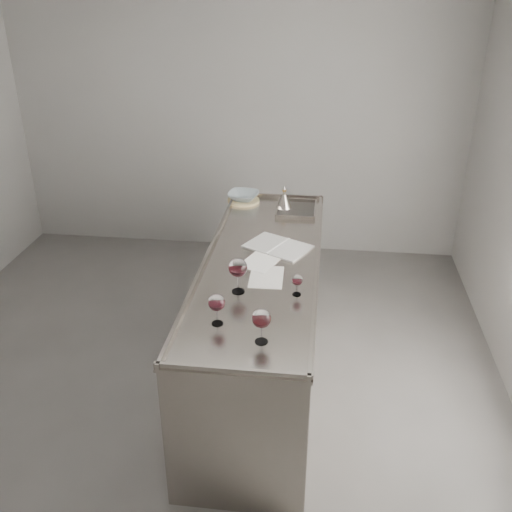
# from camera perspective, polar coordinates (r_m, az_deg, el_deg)

# --- Properties ---
(room_shell) EXTENTS (4.54, 5.04, 2.84)m
(room_shell) POSITION_cam_1_polar(r_m,az_deg,el_deg) (3.41, -8.43, 4.61)
(room_shell) COLOR #54514E
(room_shell) RESTS_ON ground
(counter) EXTENTS (0.77, 2.42, 0.97)m
(counter) POSITION_cam_1_polar(r_m,az_deg,el_deg) (4.01, 0.52, -6.45)
(counter) COLOR gray
(counter) RESTS_ON ground
(wine_glass_left) EXTENTS (0.09, 0.09, 0.18)m
(wine_glass_left) POSITION_cam_1_polar(r_m,az_deg,el_deg) (3.06, -3.95, -4.75)
(wine_glass_left) COLOR white
(wine_glass_left) RESTS_ON counter
(wine_glass_middle) EXTENTS (0.11, 0.11, 0.22)m
(wine_glass_middle) POSITION_cam_1_polar(r_m,az_deg,el_deg) (3.35, -1.82, -1.26)
(wine_glass_middle) COLOR white
(wine_glass_middle) RESTS_ON counter
(wine_glass_right) EXTENTS (0.10, 0.10, 0.19)m
(wine_glass_right) POSITION_cam_1_polar(r_m,az_deg,el_deg) (2.91, 0.55, -6.35)
(wine_glass_right) COLOR white
(wine_glass_right) RESTS_ON counter
(wine_glass_small) EXTENTS (0.07, 0.07, 0.13)m
(wine_glass_small) POSITION_cam_1_polar(r_m,az_deg,el_deg) (3.35, 4.14, -2.48)
(wine_glass_small) COLOR white
(wine_glass_small) RESTS_ON counter
(notebook) EXTENTS (0.51, 0.46, 0.02)m
(notebook) POSITION_cam_1_polar(r_m,az_deg,el_deg) (3.96, 2.21, 0.96)
(notebook) COLOR silver
(notebook) RESTS_ON counter
(loose_paper_top) EXTENTS (0.22, 0.30, 0.00)m
(loose_paper_top) POSITION_cam_1_polar(r_m,az_deg,el_deg) (3.58, 1.05, -2.10)
(loose_paper_top) COLOR silver
(loose_paper_top) RESTS_ON counter
(loose_paper_under) EXTENTS (0.30, 0.35, 0.00)m
(loose_paper_under) POSITION_cam_1_polar(r_m,az_deg,el_deg) (3.76, 0.51, -0.50)
(loose_paper_under) COLOR white
(loose_paper_under) RESTS_ON counter
(trivet) EXTENTS (0.34, 0.34, 0.02)m
(trivet) POSITION_cam_1_polar(r_m,az_deg,el_deg) (4.76, -1.26, 5.56)
(trivet) COLOR beige
(trivet) RESTS_ON counter
(ceramic_bowl) EXTENTS (0.28, 0.28, 0.06)m
(ceramic_bowl) POSITION_cam_1_polar(r_m,az_deg,el_deg) (4.75, -1.27, 6.02)
(ceramic_bowl) COLOR #8E9EA5
(ceramic_bowl) RESTS_ON trivet
(wine_funnel) EXTENTS (0.13, 0.13, 0.19)m
(wine_funnel) POSITION_cam_1_polar(r_m,az_deg,el_deg) (4.63, 2.83, 5.53)
(wine_funnel) COLOR #A9A097
(wine_funnel) RESTS_ON counter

